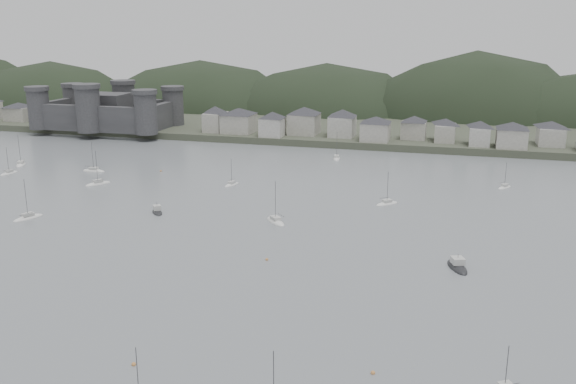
% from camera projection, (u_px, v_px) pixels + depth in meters
% --- Properties ---
extents(ground, '(900.00, 900.00, 0.00)m').
position_uv_depth(ground, '(168.00, 337.00, 105.60)').
color(ground, slate).
rests_on(ground, ground).
extents(far_shore_land, '(900.00, 250.00, 3.00)m').
position_uv_depth(far_shore_land, '(386.00, 109.00, 379.50)').
color(far_shore_land, '#383D2D').
rests_on(far_shore_land, ground).
extents(forested_ridge, '(851.55, 103.94, 102.57)m').
position_uv_depth(forested_ridge, '(388.00, 137.00, 357.75)').
color(forested_ridge, black).
rests_on(forested_ridge, ground).
extents(castle, '(66.00, 43.00, 20.00)m').
position_uv_depth(castle, '(107.00, 110.00, 301.27)').
color(castle, '#343436').
rests_on(castle, far_shore_land).
extents(waterfront_town, '(451.48, 28.46, 12.92)m').
position_uv_depth(waterfront_town, '(475.00, 130.00, 260.62)').
color(waterfront_town, gray).
rests_on(waterfront_town, far_shore_land).
extents(sailboat_lead, '(5.42, 6.53, 8.93)m').
position_uv_depth(sailboat_lead, '(504.00, 187.00, 201.77)').
color(sailboat_lead, silver).
rests_on(sailboat_lead, ground).
extents(moored_fleet, '(264.86, 176.40, 13.23)m').
position_uv_depth(moored_fleet, '(181.00, 220.00, 167.88)').
color(moored_fleet, silver).
rests_on(moored_fleet, ground).
extents(motor_launch_near, '(6.21, 9.55, 4.13)m').
position_uv_depth(motor_launch_near, '(457.00, 267.00, 135.51)').
color(motor_launch_near, black).
rests_on(motor_launch_near, ground).
extents(motor_launch_far, '(6.16, 7.13, 3.69)m').
position_uv_depth(motor_launch_far, '(157.00, 212.00, 175.23)').
color(motor_launch_far, black).
rests_on(motor_launch_far, ground).
extents(mooring_buoys, '(176.27, 121.97, 0.70)m').
position_uv_depth(mooring_buoys, '(228.00, 262.00, 138.62)').
color(mooring_buoys, '#C88442').
rests_on(mooring_buoys, ground).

